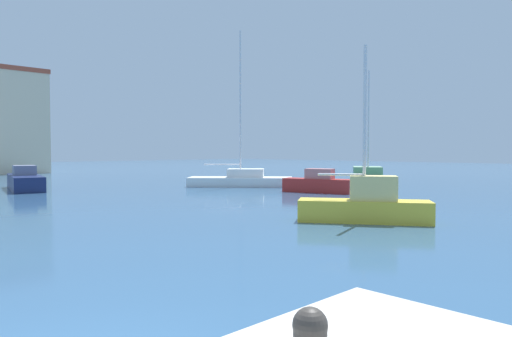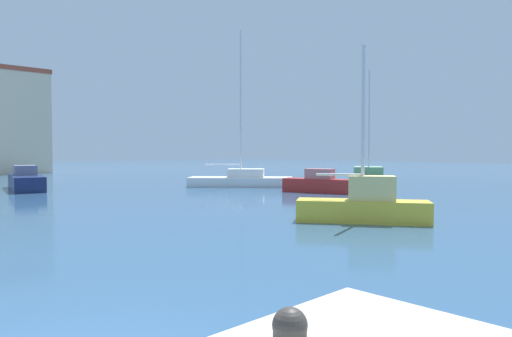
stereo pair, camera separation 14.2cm
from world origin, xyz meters
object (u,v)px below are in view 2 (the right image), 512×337
object	(u,v)px
sailboat_white_behind_lamppost	(242,179)
sailboat_green_inner_mooring	(368,177)
sailboat_yellow_mid_harbor	(364,205)
motorboat_red_distant_north	(318,184)
motorboat_navy_distant_east	(26,181)

from	to	relation	value
sailboat_white_behind_lamppost	sailboat_green_inner_mooring	distance (m)	9.91
sailboat_green_inner_mooring	sailboat_yellow_mid_harbor	distance (m)	19.51
sailboat_green_inner_mooring	sailboat_white_behind_lamppost	bearing A→B (deg)	151.11
sailboat_white_behind_lamppost	motorboat_red_distant_north	distance (m)	6.76
motorboat_navy_distant_east	sailboat_yellow_mid_harbor	bearing A→B (deg)	-80.19
sailboat_yellow_mid_harbor	motorboat_red_distant_north	bearing A→B (deg)	46.39
sailboat_white_behind_lamppost	motorboat_navy_distant_east	distance (m)	14.16
motorboat_navy_distant_east	sailboat_white_behind_lamppost	bearing A→B (deg)	-33.28
sailboat_yellow_mid_harbor	motorboat_navy_distant_east	world-z (taller)	sailboat_yellow_mid_harbor
sailboat_white_behind_lamppost	motorboat_navy_distant_east	xyz separation A→B (m)	(-11.84, 7.77, 0.07)
sailboat_white_behind_lamppost	sailboat_green_inner_mooring	world-z (taller)	sailboat_white_behind_lamppost
sailboat_yellow_mid_harbor	motorboat_navy_distant_east	size ratio (longest dim) A/B	0.93
sailboat_white_behind_lamppost	sailboat_yellow_mid_harbor	size ratio (longest dim) A/B	1.75
motorboat_red_distant_north	sailboat_yellow_mid_harbor	bearing A→B (deg)	-133.61
sailboat_white_behind_lamppost	sailboat_green_inner_mooring	xyz separation A→B (m)	(8.67, -4.79, 0.01)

